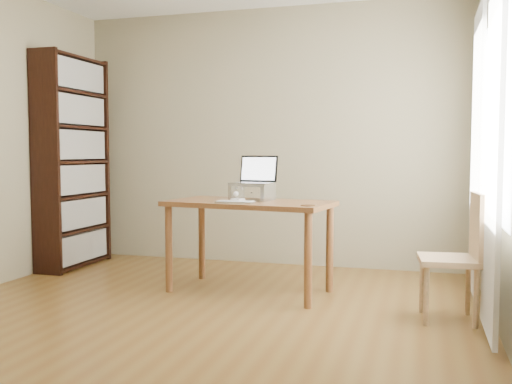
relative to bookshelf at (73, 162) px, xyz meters
name	(u,v)px	position (x,y,z in m)	size (l,w,h in m)	color
room	(183,128)	(1.86, -1.54, 0.25)	(4.04, 4.54, 2.64)	brown
bookshelf	(73,162)	(0.00, 0.00, 0.00)	(0.30, 0.90, 2.10)	black
curtains	(484,149)	(3.75, -0.75, 0.12)	(0.03, 1.90, 2.25)	white
desk	(249,214)	(2.00, -0.53, -0.40)	(1.40, 0.84, 0.75)	brown
laptop_stand	(252,190)	(2.00, -0.45, -0.22)	(0.32, 0.25, 0.13)	silver
laptop	(254,177)	(2.00, -0.39, -0.11)	(0.36, 0.32, 0.24)	silver
keyboard	(235,202)	(1.95, -0.75, -0.29)	(0.30, 0.14, 0.02)	silver
coaster	(308,205)	(2.54, -0.80, -0.30)	(0.11, 0.11, 0.01)	brown
cat	(250,193)	(1.97, -0.41, -0.24)	(0.23, 0.47, 0.14)	#4B453B
chair	(459,253)	(3.60, -0.90, -0.58)	(0.42, 0.42, 0.87)	tan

